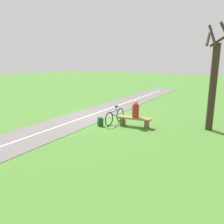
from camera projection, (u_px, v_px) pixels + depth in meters
ground_plane at (106, 118)px, 12.21m from camera, size 80.00×80.00×0.00m
paved_path at (35, 135)px, 9.40m from camera, size 4.15×36.08×0.02m
path_centre_line at (35, 134)px, 9.40m from camera, size 1.62×31.97×0.00m
bench at (134, 120)px, 10.52m from camera, size 1.64×0.63×0.45m
person_seated at (136, 110)px, 10.39m from camera, size 0.37×0.37×0.83m
bicycle at (115, 116)px, 11.01m from camera, size 0.09×1.76×0.87m
backpack at (100, 122)px, 10.70m from camera, size 0.36×0.35×0.41m
tree_by_path at (213, 83)px, 9.62m from camera, size 1.06×1.01×4.56m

